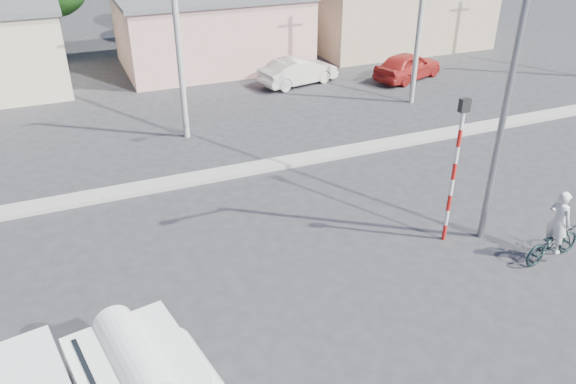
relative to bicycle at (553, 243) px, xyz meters
name	(u,v)px	position (x,y,z in m)	size (l,w,h in m)	color
ground_plane	(375,296)	(-5.33, 0.46, -0.53)	(120.00, 120.00, 0.00)	#2B2B2D
median	(266,166)	(-5.33, 8.46, -0.45)	(40.00, 0.80, 0.16)	#99968E
bicycle	(553,243)	(0.00, 0.00, 0.00)	(0.70, 2.02, 1.06)	black
cyclist	(556,231)	(0.00, 0.00, 0.39)	(0.67, 0.44, 1.84)	white
car_cream	(298,71)	(-0.26, 17.11, 0.16)	(1.47, 4.22, 1.39)	beige
car_red	(408,66)	(5.52, 15.69, 0.20)	(1.72, 4.28, 1.46)	#AC231F
traffic_pole	(456,160)	(-2.13, 1.96, 2.06)	(0.28, 0.18, 4.36)	red
streetlight	(507,75)	(-1.19, 1.66, 4.43)	(2.34, 0.22, 9.00)	slate
building_row	(196,28)	(-4.23, 22.46, 1.60)	(37.80, 7.30, 4.44)	beige
utility_poles	(303,27)	(-2.08, 12.46, 3.54)	(35.40, 0.24, 8.00)	#99968E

